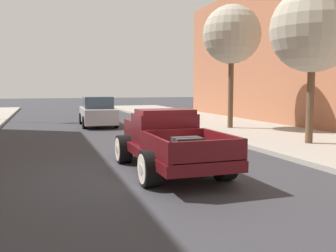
# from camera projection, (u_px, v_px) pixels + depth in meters

# --- Properties ---
(ground_plane) EXTENTS (140.00, 140.00, 0.00)m
(ground_plane) POSITION_uv_depth(u_px,v_px,m) (143.00, 175.00, 9.12)
(ground_plane) COLOR #333338
(hotrod_truck_maroon) EXTENTS (2.21, 4.95, 1.58)m
(hotrod_truck_maroon) POSITION_uv_depth(u_px,v_px,m) (166.00, 141.00, 9.72)
(hotrod_truck_maroon) COLOR #510F14
(hotrod_truck_maroon) RESTS_ON ground
(car_background_silver) EXTENTS (1.98, 4.35, 1.65)m
(car_background_silver) POSITION_uv_depth(u_px,v_px,m) (98.00, 112.00, 20.64)
(car_background_silver) COLOR #B7B7BC
(car_background_silver) RESTS_ON ground
(street_tree_nearest) EXTENTS (3.01, 3.01, 5.53)m
(street_tree_nearest) POSITION_uv_depth(u_px,v_px,m) (313.00, 30.00, 12.92)
(street_tree_nearest) COLOR brown
(street_tree_nearest) RESTS_ON sidewalk_right
(street_tree_second) EXTENTS (2.85, 2.85, 6.01)m
(street_tree_second) POSITION_uv_depth(u_px,v_px,m) (232.00, 35.00, 18.01)
(street_tree_second) COLOR brown
(street_tree_second) RESTS_ON sidewalk_right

